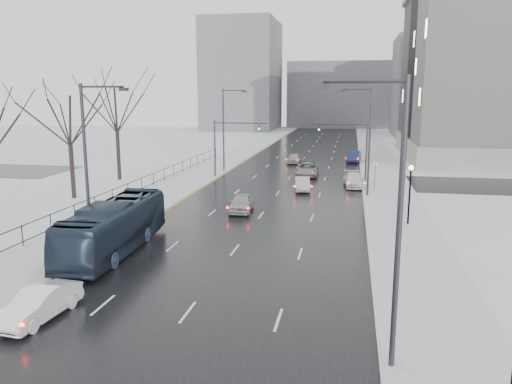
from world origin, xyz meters
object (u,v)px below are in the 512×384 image
Objects in this scene: sedan_right_near at (302,184)px; sedan_right_far at (354,180)px; mast_signal_right at (357,144)px; streetlight_r_near at (393,212)px; sedan_center_far at (294,158)px; mast_signal_left at (224,142)px; bus at (114,227)px; sedan_right_cross at (307,169)px; sedan_right_distant at (354,157)px; tree_park_e at (120,180)px; lamppost_r_mid at (410,186)px; sedan_center_near at (242,203)px; sedan_left_near at (39,304)px; no_uturn_sign at (375,167)px; streetlight_r_mid at (367,136)px; streetlight_l_near at (89,160)px; streetlight_l_far at (225,126)px; tree_park_d at (74,199)px.

sedan_right_far reaches higher than sedan_right_near.
mast_signal_right is 8.74m from sedan_right_near.
sedan_center_far is (-8.98, 51.17, -4.89)m from streetlight_r_near.
mast_signal_left is 27.77m from bus.
sedan_center_far is at bearing 99.96° from streetlight_r_near.
sedan_right_cross reaches higher than sedan_right_near.
sedan_right_distant is at bearing 65.78° from sedan_right_cross.
mast_signal_left is (10.87, 4.00, 4.11)m from tree_park_e.
lamppost_r_mid reaches higher than bus.
sedan_right_distant reaches higher than sedan_right_near.
tree_park_e is at bearing 140.11° from sedan_center_near.
no_uturn_sign is at bearing 70.39° from sedan_left_near.
streetlight_r_mid is 1.54× the size of mast_signal_right.
tree_park_e is 3.15× the size of lamppost_r_mid.
streetlight_r_near is 24.65m from sedan_center_near.
streetlight_r_near reaches higher than no_uturn_sign.
no_uturn_sign is 0.56× the size of sedan_right_far.
sedan_right_near is at bearing 80.30° from sedan_left_near.
no_uturn_sign is at bearing 43.70° from sedan_center_near.
sedan_right_cross is (-0.34, 9.03, 0.09)m from sedan_right_near.
streetlight_l_near is 2.34× the size of lamppost_r_mid.
sedan_right_far is (15.37, -7.15, -4.87)m from streetlight_l_far.
sedan_right_far is at bearing -50.36° from sedan_right_cross.
streetlight_l_near is at bearing -166.35° from bus.
sedan_center_near is at bearing -132.50° from no_uturn_sign.
bus reaches higher than sedan_center_near.
no_uturn_sign is (27.00, 10.00, 2.30)m from tree_park_d.
sedan_left_near is at bearing -86.11° from bus.
sedan_right_near is 0.89× the size of sedan_right_distant.
sedan_right_cross is at bearing 125.47° from sedan_right_far.
tree_park_d is 29.05m from mast_signal_right.
tree_park_d reaches higher than lamppost_r_mid.
no_uturn_sign is 0.67× the size of sedan_center_far.
tree_park_e is 5.00× the size of no_uturn_sign.
bus is (-18.00, -9.66, -1.36)m from lamppost_r_mid.
sedan_right_cross is (-5.47, 2.84, -3.31)m from mast_signal_right.
sedan_right_cross is 10.67m from sedan_center_far.
streetlight_r_mid is 3.70× the size of no_uturn_sign.
sedan_right_near is at bearing -95.03° from sedan_right_distant.
tree_park_e is 1.35× the size of streetlight_l_far.
tree_park_d is 27.24m from streetlight_r_mid.
mast_signal_right is 31.25m from bus.
lamppost_r_mid is at bearing -67.34° from sedan_center_far.
tree_park_d is 1.92× the size of mast_signal_right.
bus is 2.47× the size of sedan_right_distant.
tree_park_e reaches higher than sedan_left_near.
bus reaches higher than sedan_right_distant.
tree_park_d is at bearing 169.17° from sedan_center_near.
tree_park_e is 21.20m from sedan_right_cross.
lamppost_r_mid is at bearing -12.82° from sedan_center_near.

